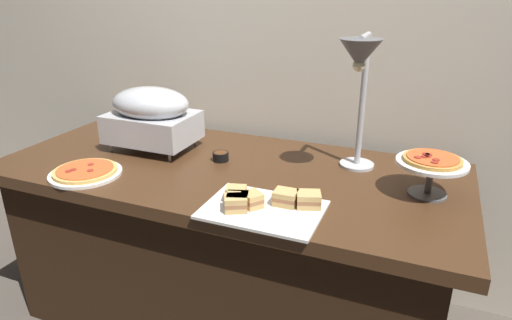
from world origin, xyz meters
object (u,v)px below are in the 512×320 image
heat_lamp (360,69)px  sauce_cup_near (221,156)px  pizza_plate_front (85,172)px  sandwich_platter (262,204)px  chafing_dish (152,115)px  pizza_plate_center (432,165)px

heat_lamp → sauce_cup_near: (-0.55, -0.03, -0.40)m
pizza_plate_front → sandwich_platter: sandwich_platter is taller
chafing_dish → heat_lamp: 0.93m
chafing_dish → pizza_plate_center: (1.18, -0.04, -0.04)m
chafing_dish → sandwich_platter: size_ratio=0.97×
pizza_plate_front → sandwich_platter: 0.75m
sauce_cup_near → sandwich_platter: bearing=-46.4°
heat_lamp → chafing_dish: bearing=-179.2°
heat_lamp → sandwich_platter: (-0.22, -0.38, -0.40)m
pizza_plate_front → sandwich_platter: (0.75, -0.00, 0.01)m
sandwich_platter → sauce_cup_near: (-0.33, 0.34, -0.00)m
chafing_dish → sauce_cup_near: chafing_dish is taller
chafing_dish → pizza_plate_center: 1.18m
pizza_plate_front → heat_lamp: bearing=21.1°
chafing_dish → sandwich_platter: bearing=-28.2°
heat_lamp → pizza_plate_center: (0.28, -0.05, -0.30)m
sandwich_platter → sauce_cup_near: bearing=133.6°
heat_lamp → sauce_cup_near: bearing=-176.5°
sandwich_platter → sauce_cup_near: sandwich_platter is taller
pizza_plate_center → sauce_cup_near: (-0.83, 0.01, -0.09)m
chafing_dish → sandwich_platter: chafing_dish is taller
chafing_dish → pizza_plate_center: chafing_dish is taller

